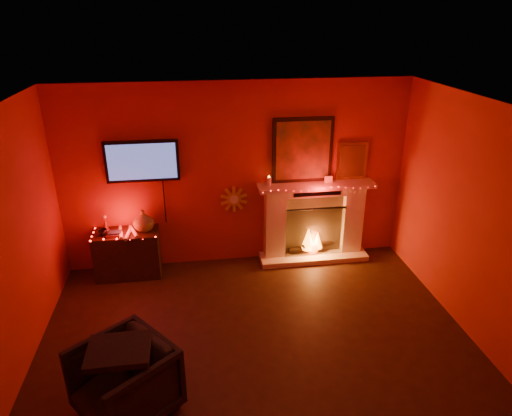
{
  "coord_description": "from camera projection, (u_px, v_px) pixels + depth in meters",
  "views": [
    {
      "loc": [
        -0.64,
        -3.67,
        3.55
      ],
      "look_at": [
        0.16,
        1.7,
        1.18
      ],
      "focal_mm": 32.0,
      "sensor_mm": 36.0,
      "label": 1
    }
  ],
  "objects": [
    {
      "name": "console_table",
      "position": [
        129.0,
        250.0,
        6.51
      ],
      "size": [
        0.9,
        0.51,
        0.99
      ],
      "color": "black",
      "rests_on": "floor"
    },
    {
      "name": "room",
      "position": [
        265.0,
        264.0,
        4.3
      ],
      "size": [
        5.0,
        5.0,
        5.0
      ],
      "color": "black",
      "rests_on": "ground"
    },
    {
      "name": "sunburst_clock",
      "position": [
        234.0,
        199.0,
        6.68
      ],
      "size": [
        0.4,
        0.03,
        0.4
      ],
      "color": "gold",
      "rests_on": "room"
    },
    {
      "name": "armchair",
      "position": [
        125.0,
        381.0,
        4.24
      ],
      "size": [
        1.14,
        1.13,
        0.75
      ],
      "primitive_type": "imported",
      "rotation": [
        0.0,
        0.0,
        -0.9
      ],
      "color": "black",
      "rests_on": "floor"
    },
    {
      "name": "fireplace",
      "position": [
        313.0,
        214.0,
        6.87
      ],
      "size": [
        1.72,
        0.4,
        2.18
      ],
      "color": "beige",
      "rests_on": "floor"
    },
    {
      "name": "tv",
      "position": [
        142.0,
        161.0,
        6.23
      ],
      "size": [
        1.0,
        0.07,
        1.24
      ],
      "color": "black",
      "rests_on": "room"
    }
  ]
}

